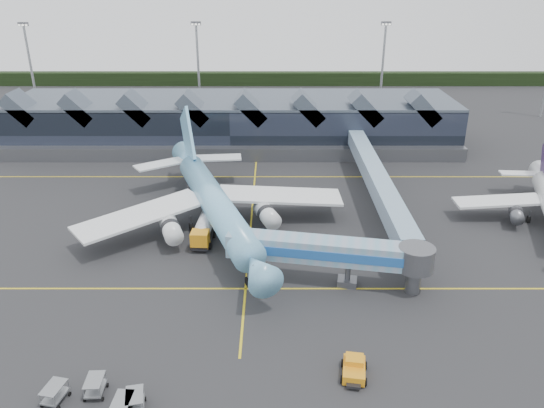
{
  "coord_description": "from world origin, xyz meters",
  "views": [
    {
      "loc": [
        3.07,
        -59.67,
        33.48
      ],
      "look_at": [
        3.04,
        4.76,
        5.0
      ],
      "focal_mm": 35.0,
      "sensor_mm": 36.0,
      "label": 1
    }
  ],
  "objects_px": {
    "jet_bridge": "(340,253)",
    "pushback_tug": "(354,369)",
    "main_airliner": "(213,200)",
    "fuel_truck": "(205,227)"
  },
  "relations": [
    {
      "from": "jet_bridge",
      "to": "pushback_tug",
      "type": "relative_size",
      "value": 6.03
    },
    {
      "from": "main_airliner",
      "to": "pushback_tug",
      "type": "xyz_separation_m",
      "value": [
        15.61,
        -30.17,
        -3.46
      ]
    },
    {
      "from": "fuel_truck",
      "to": "jet_bridge",
      "type": "bearing_deg",
      "value": -31.27
    },
    {
      "from": "main_airliner",
      "to": "jet_bridge",
      "type": "distance_m",
      "value": 21.96
    },
    {
      "from": "main_airliner",
      "to": "pushback_tug",
      "type": "distance_m",
      "value": 34.14
    },
    {
      "from": "main_airliner",
      "to": "jet_bridge",
      "type": "relative_size",
      "value": 1.84
    },
    {
      "from": "jet_bridge",
      "to": "fuel_truck",
      "type": "relative_size",
      "value": 2.55
    },
    {
      "from": "main_airliner",
      "to": "jet_bridge",
      "type": "height_order",
      "value": "main_airliner"
    },
    {
      "from": "main_airliner",
      "to": "jet_bridge",
      "type": "xyz_separation_m",
      "value": [
        16.0,
        -15.04,
        -0.08
      ]
    },
    {
      "from": "fuel_truck",
      "to": "pushback_tug",
      "type": "bearing_deg",
      "value": -55.15
    }
  ]
}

